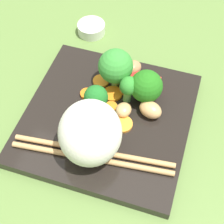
{
  "coord_description": "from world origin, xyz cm",
  "views": [
    {
      "loc": [
        -12.35,
        31.03,
        48.33
      ],
      "look_at": [
        -0.97,
        0.45,
        3.7
      ],
      "focal_mm": 57.26,
      "sensor_mm": 36.0,
      "label": 1
    }
  ],
  "objects_px": {
    "square_plate": "(107,119)",
    "rice_mound": "(90,133)",
    "sauce_cup": "(91,28)",
    "broccoli_floret_3": "(116,66)",
    "carrot_slice_2": "(113,94)",
    "chopstick_pair": "(93,155)"
  },
  "relations": [
    {
      "from": "rice_mound",
      "to": "square_plate",
      "type": "bearing_deg",
      "value": -90.16
    },
    {
      "from": "square_plate",
      "to": "chopstick_pair",
      "type": "bearing_deg",
      "value": 94.58
    },
    {
      "from": "broccoli_floret_3",
      "to": "sauce_cup",
      "type": "bearing_deg",
      "value": -52.13
    },
    {
      "from": "chopstick_pair",
      "to": "sauce_cup",
      "type": "xyz_separation_m",
      "value": [
        0.11,
        -0.27,
        -0.01
      ]
    },
    {
      "from": "square_plate",
      "to": "chopstick_pair",
      "type": "height_order",
      "value": "chopstick_pair"
    },
    {
      "from": "rice_mound",
      "to": "chopstick_pair",
      "type": "distance_m",
      "value": 0.04
    },
    {
      "from": "square_plate",
      "to": "carrot_slice_2",
      "type": "relative_size",
      "value": 8.2
    },
    {
      "from": "carrot_slice_2",
      "to": "sauce_cup",
      "type": "xyz_separation_m",
      "value": [
        0.1,
        -0.15,
        -0.01
      ]
    },
    {
      "from": "broccoli_floret_3",
      "to": "sauce_cup",
      "type": "xyz_separation_m",
      "value": [
        0.1,
        -0.12,
        -0.05
      ]
    },
    {
      "from": "square_plate",
      "to": "sauce_cup",
      "type": "height_order",
      "value": "sauce_cup"
    },
    {
      "from": "rice_mound",
      "to": "chopstick_pair",
      "type": "relative_size",
      "value": 0.4
    },
    {
      "from": "rice_mound",
      "to": "broccoli_floret_3",
      "type": "height_order",
      "value": "rice_mound"
    },
    {
      "from": "square_plate",
      "to": "sauce_cup",
      "type": "xyz_separation_m",
      "value": [
        0.11,
        -0.19,
        0.0
      ]
    },
    {
      "from": "square_plate",
      "to": "chopstick_pair",
      "type": "distance_m",
      "value": 0.08
    },
    {
      "from": "broccoli_floret_3",
      "to": "sauce_cup",
      "type": "height_order",
      "value": "broccoli_floret_3"
    },
    {
      "from": "square_plate",
      "to": "carrot_slice_2",
      "type": "xyz_separation_m",
      "value": [
        0.01,
        -0.04,
        0.01
      ]
    },
    {
      "from": "square_plate",
      "to": "carrot_slice_2",
      "type": "height_order",
      "value": "carrot_slice_2"
    },
    {
      "from": "square_plate",
      "to": "rice_mound",
      "type": "xyz_separation_m",
      "value": [
        0.0,
        0.07,
        0.05
      ]
    },
    {
      "from": "square_plate",
      "to": "chopstick_pair",
      "type": "relative_size",
      "value": 1.07
    },
    {
      "from": "broccoli_floret_3",
      "to": "chopstick_pair",
      "type": "relative_size",
      "value": 0.3
    },
    {
      "from": "square_plate",
      "to": "chopstick_pair",
      "type": "xyz_separation_m",
      "value": [
        -0.01,
        0.08,
        0.01
      ]
    },
    {
      "from": "sauce_cup",
      "to": "carrot_slice_2",
      "type": "bearing_deg",
      "value": 124.0
    }
  ]
}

